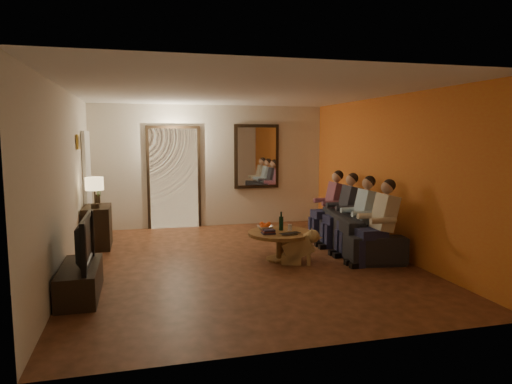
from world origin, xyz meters
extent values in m
cube|color=#3F2311|center=(0.00, 0.00, 0.00)|extent=(5.00, 6.00, 0.01)
cube|color=white|center=(0.00, 0.00, 2.60)|extent=(5.00, 6.00, 0.01)
cube|color=beige|center=(0.00, 3.00, 1.30)|extent=(5.00, 0.02, 2.60)
cube|color=beige|center=(0.00, -3.00, 1.30)|extent=(5.00, 0.02, 2.60)
cube|color=beige|center=(-2.50, 0.00, 1.30)|extent=(0.02, 6.00, 2.60)
cube|color=beige|center=(2.50, 0.00, 1.30)|extent=(0.02, 6.00, 2.60)
cube|color=orange|center=(2.49, 0.00, 1.30)|extent=(0.01, 6.00, 2.60)
cube|color=#FFE0A5|center=(-0.80, 2.98, 1.05)|extent=(1.00, 0.06, 2.10)
cube|color=black|center=(-0.80, 2.97, 1.05)|extent=(1.12, 0.04, 2.22)
cube|color=silver|center=(-0.55, 2.98, 0.90)|extent=(0.45, 0.03, 1.70)
cube|color=black|center=(1.00, 2.96, 1.50)|extent=(1.00, 0.05, 1.40)
cube|color=white|center=(1.00, 2.93, 1.50)|extent=(0.86, 0.02, 1.26)
cube|color=white|center=(-2.46, 2.30, 1.02)|extent=(0.06, 0.85, 2.04)
cube|color=#B28C33|center=(-2.47, 1.30, 1.85)|extent=(0.03, 0.28, 0.24)
cube|color=brown|center=(-2.46, 1.30, 1.85)|extent=(0.01, 0.22, 0.18)
cube|color=black|center=(-2.25, 1.55, 0.36)|extent=(0.45, 0.82, 0.73)
cube|color=black|center=(-2.25, -1.02, 0.19)|extent=(0.45, 1.15, 0.38)
imported|color=black|center=(-2.25, -1.02, 0.69)|extent=(1.05, 0.14, 0.61)
imported|color=black|center=(2.10, 0.23, 0.32)|extent=(2.31, 1.20, 0.64)
cylinder|color=brown|center=(0.60, -0.03, 0.23)|extent=(1.29, 1.29, 0.45)
imported|color=white|center=(0.42, 0.19, 0.48)|extent=(0.26, 0.26, 0.06)
cylinder|color=silver|center=(0.78, 0.02, 0.50)|extent=(0.06, 0.06, 0.10)
imported|color=black|center=(0.70, -0.31, 0.46)|extent=(0.37, 0.29, 0.03)
camera|label=1|loc=(-1.52, -6.74, 1.94)|focal=32.00mm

